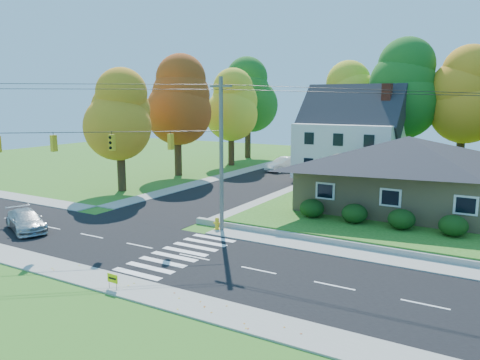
{
  "coord_description": "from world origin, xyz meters",
  "views": [
    {
      "loc": [
        14.56,
        -20.03,
        8.63
      ],
      "look_at": [
        -1.73,
        8.0,
        2.97
      ],
      "focal_mm": 35.0,
      "sensor_mm": 36.0,
      "label": 1
    }
  ],
  "objects_px": {
    "silver_sedan": "(26,221)",
    "ranch_house": "(407,172)",
    "white_car": "(284,164)",
    "fire_hydrant": "(217,224)"
  },
  "relations": [
    {
      "from": "ranch_house",
      "to": "white_car",
      "type": "distance_m",
      "value": 22.61
    },
    {
      "from": "ranch_house",
      "to": "white_car",
      "type": "xyz_separation_m",
      "value": [
        -16.86,
        14.87,
        -2.42
      ]
    },
    {
      "from": "white_car",
      "to": "fire_hydrant",
      "type": "distance_m",
      "value": 26.65
    },
    {
      "from": "white_car",
      "to": "fire_hydrant",
      "type": "bearing_deg",
      "value": -53.0
    },
    {
      "from": "white_car",
      "to": "ranch_house",
      "type": "bearing_deg",
      "value": -19.66
    },
    {
      "from": "ranch_house",
      "to": "silver_sedan",
      "type": "distance_m",
      "value": 27.1
    },
    {
      "from": "fire_hydrant",
      "to": "ranch_house",
      "type": "bearing_deg",
      "value": 47.77
    },
    {
      "from": "ranch_house",
      "to": "fire_hydrant",
      "type": "height_order",
      "value": "ranch_house"
    },
    {
      "from": "silver_sedan",
      "to": "ranch_house",
      "type": "bearing_deg",
      "value": -26.79
    },
    {
      "from": "ranch_house",
      "to": "silver_sedan",
      "type": "bearing_deg",
      "value": -140.16
    }
  ]
}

